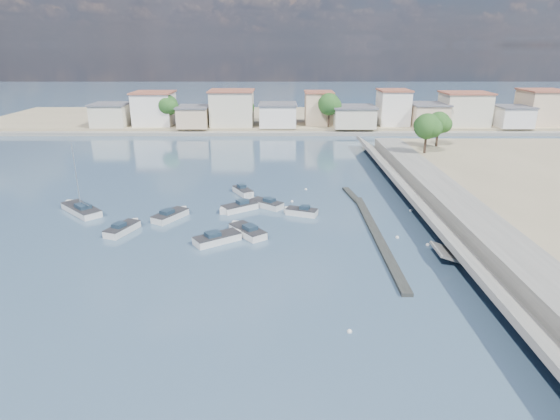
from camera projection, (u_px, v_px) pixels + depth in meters
name	position (u px, v px, depth m)	size (l,w,h in m)	color
ground	(301.00, 169.00, 79.35)	(400.00, 400.00, 0.00)	#344C69
seawall_walkway	(472.00, 219.00, 53.62)	(5.00, 90.00, 1.80)	slate
breakwater	(371.00, 226.00, 53.55)	(2.00, 31.02, 0.35)	black
far_shore_land	(293.00, 119.00, 128.15)	(160.00, 40.00, 1.40)	gray
far_shore_quay	(295.00, 134.00, 108.45)	(160.00, 2.50, 0.80)	slate
far_town	(339.00, 110.00, 112.54)	(113.01, 12.80, 8.35)	beige
shore_trees	(333.00, 110.00, 103.80)	(74.56, 38.32, 7.92)	#38281E
motorboat_a	(246.00, 231.00, 51.68)	(4.48, 5.06, 1.48)	silver
motorboat_b	(172.00, 215.00, 56.44)	(4.02, 5.04, 1.48)	silver
motorboat_c	(265.00, 204.00, 60.51)	(4.55, 4.08, 1.48)	silver
motorboat_d	(238.00, 208.00, 59.03)	(4.78, 4.15, 1.48)	silver
motorboat_e	(124.00, 229.00, 52.34)	(3.25, 4.92, 1.48)	silver
motorboat_f	(300.00, 212.00, 57.57)	(4.24, 2.77, 1.48)	silver
motorboat_g	(244.00, 192.00, 65.46)	(3.27, 4.32, 1.48)	silver
motorboat_h	(219.00, 238.00, 49.69)	(5.14, 4.35, 1.48)	silver
sailboat	(80.00, 209.00, 58.48)	(6.45, 6.36, 9.00)	silver
mooring_buoys	(360.00, 227.00, 53.81)	(15.32, 36.01, 0.38)	white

